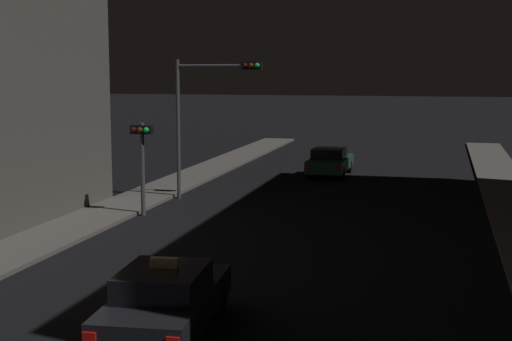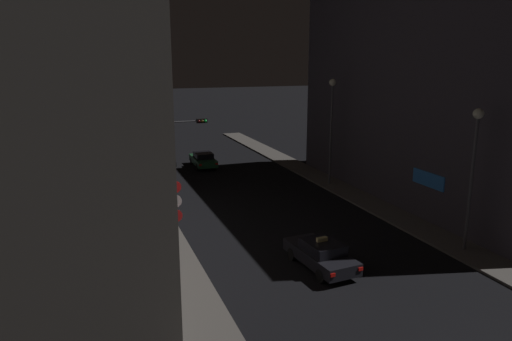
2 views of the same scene
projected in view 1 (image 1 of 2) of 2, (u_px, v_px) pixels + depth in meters
name	position (u px, v px, depth m)	size (l,w,h in m)	color
sidewalk_left	(140.00, 199.00, 30.61)	(2.28, 54.25, 0.13)	#5B5651
taxi	(166.00, 300.00, 14.97)	(2.17, 4.58, 1.62)	black
far_car	(330.00, 161.00, 37.64)	(1.87, 4.48, 1.42)	#1E512D
traffic_light_overhead	(207.00, 100.00, 30.23)	(3.62, 0.42, 5.72)	#47474C
traffic_light_left_kerb	(142.00, 149.00, 27.04)	(0.80, 0.42, 3.42)	#47474C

